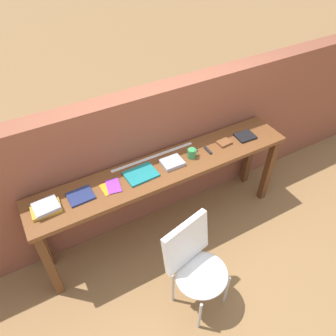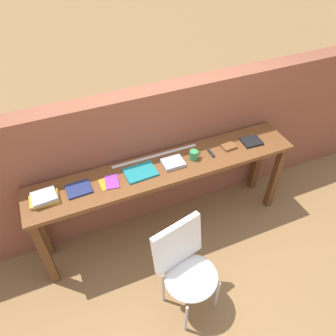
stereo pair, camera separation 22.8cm
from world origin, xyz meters
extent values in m
plane|color=olive|center=(0.00, 0.00, 0.00)|extent=(40.00, 40.00, 0.00)
cube|color=brown|center=(0.00, 0.64, 0.74)|extent=(6.00, 0.20, 1.47)
cube|color=brown|center=(0.00, 0.30, 0.86)|extent=(2.50, 0.44, 0.04)
cube|color=#5B341A|center=(-1.19, 0.14, 0.42)|extent=(0.07, 0.07, 0.84)
cube|color=#5B341A|center=(1.19, 0.14, 0.42)|extent=(0.07, 0.07, 0.84)
cube|color=#5B341A|center=(-1.19, 0.46, 0.42)|extent=(0.07, 0.07, 0.84)
cube|color=#5B341A|center=(1.19, 0.46, 0.42)|extent=(0.07, 0.07, 0.84)
ellipsoid|color=white|center=(-0.14, -0.56, 0.45)|extent=(0.52, 0.51, 0.08)
cube|color=white|center=(-0.19, -0.37, 0.69)|extent=(0.45, 0.20, 0.40)
cylinder|color=#B2B2B7|center=(-0.27, -0.75, 0.21)|extent=(0.02, 0.02, 0.41)
cylinder|color=#B2B2B7|center=(0.05, -0.67, 0.21)|extent=(0.02, 0.02, 0.41)
cylinder|color=#B2B2B7|center=(-0.34, -0.44, 0.21)|extent=(0.02, 0.02, 0.41)
cylinder|color=#B2B2B7|center=(-0.02, -0.37, 0.21)|extent=(0.02, 0.02, 0.41)
cube|color=gold|center=(-1.06, 0.30, 0.89)|extent=(0.23, 0.16, 0.03)
cube|color=#9E9EA3|center=(-1.05, 0.30, 0.92)|extent=(0.20, 0.18, 0.03)
cube|color=navy|center=(-0.78, 0.31, 0.89)|extent=(0.21, 0.18, 0.02)
cube|color=#E5334C|center=(-0.53, 0.30, 0.88)|extent=(0.12, 0.14, 0.00)
cube|color=orange|center=(-0.54, 0.29, 0.88)|extent=(0.13, 0.15, 0.00)
cube|color=purple|center=(-0.50, 0.29, 0.89)|extent=(0.14, 0.19, 0.00)
cube|color=#19757A|center=(-0.24, 0.31, 0.89)|extent=(0.28, 0.22, 0.02)
cube|color=#9E9EA3|center=(0.07, 0.30, 0.90)|extent=(0.19, 0.16, 0.03)
cylinder|color=#338C4C|center=(0.27, 0.29, 0.93)|extent=(0.08, 0.08, 0.09)
torus|color=#338C4C|center=(0.32, 0.29, 0.93)|extent=(0.06, 0.01, 0.06)
cube|color=black|center=(0.46, 0.29, 0.89)|extent=(0.02, 0.11, 0.02)
cube|color=brown|center=(0.66, 0.31, 0.89)|extent=(0.14, 0.11, 0.02)
cube|color=black|center=(0.90, 0.29, 0.89)|extent=(0.19, 0.17, 0.02)
cube|color=silver|center=(-0.03, 0.47, 0.88)|extent=(0.83, 0.03, 0.00)
camera|label=1|loc=(-1.04, -1.61, 2.86)|focal=35.00mm
camera|label=2|loc=(-0.83, -1.71, 2.86)|focal=35.00mm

